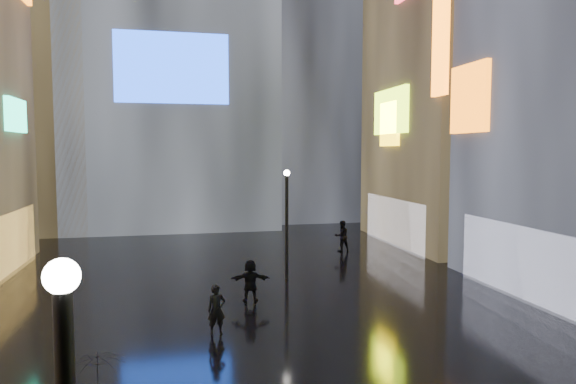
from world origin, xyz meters
name	(u,v)px	position (x,y,z in m)	size (l,w,h in m)	color
ground	(247,295)	(0.00, 20.00, 0.00)	(140.00, 140.00, 0.00)	black
building_right_far	(467,31)	(15.98, 30.00, 13.98)	(10.28, 12.00, 28.00)	black
tower_flank_right	(304,33)	(9.00, 46.00, 17.00)	(12.00, 12.00, 34.00)	black
tower_flank_left	(24,60)	(-14.00, 42.00, 13.00)	(10.00, 10.00, 26.00)	black
lamp_far	(287,217)	(2.23, 22.45, 2.94)	(0.30, 0.30, 5.20)	black
pedestrian_5	(250,281)	(-0.01, 19.08, 0.86)	(1.59, 0.51, 1.71)	black
pedestrian_6	(217,310)	(-1.63, 15.63, 0.83)	(0.61, 0.40, 1.66)	black
pedestrian_7	(342,236)	(6.91, 28.27, 0.94)	(0.91, 0.71, 1.88)	black
umbrella_2	(98,379)	(-4.26, 8.01, 2.13)	(0.95, 0.97, 0.88)	black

